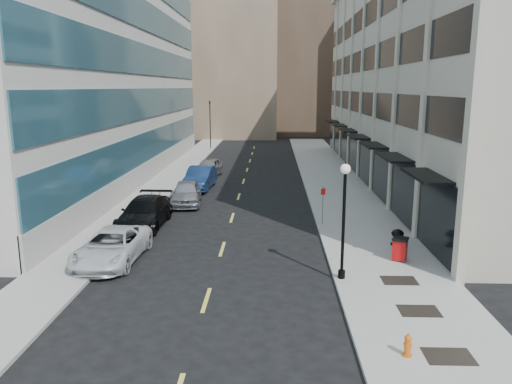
# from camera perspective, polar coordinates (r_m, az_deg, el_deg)

# --- Properties ---
(ground) EXTENTS (160.00, 160.00, 0.00)m
(ground) POSITION_cam_1_polar(r_m,az_deg,el_deg) (17.39, -6.59, -14.86)
(ground) COLOR black
(ground) RESTS_ON ground
(sidewalk_right) EXTENTS (5.00, 80.00, 0.15)m
(sidewalk_right) POSITION_cam_1_polar(r_m,az_deg,el_deg) (36.53, 9.83, -0.49)
(sidewalk_right) COLOR gray
(sidewalk_right) RESTS_ON ground
(sidewalk_left) EXTENTS (3.00, 80.00, 0.15)m
(sidewalk_left) POSITION_cam_1_polar(r_m,az_deg,el_deg) (37.27, -12.01, -0.33)
(sidewalk_left) COLOR gray
(sidewalk_left) RESTS_ON ground
(building_right) EXTENTS (15.30, 46.50, 18.25)m
(building_right) POSITION_cam_1_polar(r_m,az_deg,el_deg) (44.77, 21.35, 12.64)
(building_right) COLOR #BEB8A1
(building_right) RESTS_ON ground
(building_left) EXTENTS (16.14, 46.00, 20.00)m
(building_left) POSITION_cam_1_polar(r_m,az_deg,el_deg) (46.22, -22.20, 13.76)
(building_left) COLOR beige
(building_left) RESTS_ON ground
(skyline_tan_near) EXTENTS (14.00, 18.00, 28.00)m
(skyline_tan_near) POSITION_cam_1_polar(r_m,az_deg,el_deg) (83.82, -2.59, 16.14)
(skyline_tan_near) COLOR #967C62
(skyline_tan_near) RESTS_ON ground
(skyline_brown) EXTENTS (12.00, 16.00, 34.00)m
(skyline_brown) POSITION_cam_1_polar(r_m,az_deg,el_deg) (88.00, 5.81, 17.85)
(skyline_brown) COLOR brown
(skyline_brown) RESTS_ON ground
(skyline_tan_far) EXTENTS (12.00, 14.00, 22.00)m
(skyline_tan_far) POSITION_cam_1_polar(r_m,az_deg,el_deg) (94.84, -8.30, 13.72)
(skyline_tan_far) COLOR #967C62
(skyline_tan_far) RESTS_ON ground
(skyline_stone) EXTENTS (10.00, 14.00, 20.00)m
(skyline_stone) POSITION_cam_1_polar(r_m,az_deg,el_deg) (82.85, 13.09, 13.13)
(skyline_stone) COLOR #BEB8A1
(skyline_stone) RESTS_ON ground
(grate_near) EXTENTS (1.40, 1.00, 0.01)m
(grate_near) POSITION_cam_1_polar(r_m,az_deg,el_deg) (16.23, 21.16, -17.11)
(grate_near) COLOR black
(grate_near) RESTS_ON sidewalk_right
(grate_mid) EXTENTS (1.40, 1.00, 0.01)m
(grate_mid) POSITION_cam_1_polar(r_m,az_deg,el_deg) (18.77, 18.14, -12.79)
(grate_mid) COLOR black
(grate_mid) RESTS_ON sidewalk_right
(grate_far) EXTENTS (1.40, 1.00, 0.01)m
(grate_far) POSITION_cam_1_polar(r_m,az_deg,el_deg) (21.25, 16.05, -9.69)
(grate_far) COLOR black
(grate_far) RESTS_ON sidewalk_right
(road_centerline) EXTENTS (0.15, 68.20, 0.01)m
(road_centerline) POSITION_cam_1_polar(r_m,az_deg,el_deg) (33.36, -2.34, -1.62)
(road_centerline) COLOR #D8CC4C
(road_centerline) RESTS_ON ground
(traffic_signal) EXTENTS (0.66, 0.66, 6.98)m
(traffic_signal) POSITION_cam_1_polar(r_m,az_deg,el_deg) (63.88, -5.30, 9.99)
(traffic_signal) COLOR black
(traffic_signal) RESTS_ON ground
(car_white_van) EXTENTS (2.66, 5.44, 1.49)m
(car_white_van) POSITION_cam_1_polar(r_m,az_deg,el_deg) (23.63, -16.13, -5.98)
(car_white_van) COLOR silver
(car_white_van) RESTS_ON ground
(car_black_pickup) EXTENTS (2.44, 5.73, 1.65)m
(car_black_pickup) POSITION_cam_1_polar(r_m,az_deg,el_deg) (29.01, -12.61, -2.31)
(car_black_pickup) COLOR black
(car_black_pickup) RESTS_ON ground
(car_silver_sedan) EXTENTS (2.37, 4.88, 1.60)m
(car_silver_sedan) POSITION_cam_1_polar(r_m,az_deg,el_deg) (34.00, -7.96, -0.10)
(car_silver_sedan) COLOR #96979E
(car_silver_sedan) RESTS_ON ground
(car_blue_sedan) EXTENTS (2.13, 5.30, 1.71)m
(car_blue_sedan) POSITION_cam_1_polar(r_m,az_deg,el_deg) (39.10, -6.41, 1.59)
(car_blue_sedan) COLOR navy
(car_blue_sedan) RESTS_ON ground
(car_grey_sedan) EXTENTS (2.37, 4.93, 1.62)m
(car_grey_sedan) POSITION_cam_1_polar(r_m,az_deg,el_deg) (44.31, -5.43, 2.77)
(car_grey_sedan) COLOR gray
(car_grey_sedan) RESTS_ON ground
(fire_hydrant) EXTENTS (0.28, 0.28, 0.70)m
(fire_hydrant) POSITION_cam_1_polar(r_m,az_deg,el_deg) (15.73, 16.95, -16.40)
(fire_hydrant) COLOR orange
(fire_hydrant) RESTS_ON sidewalk_right
(trash_bin) EXTENTS (0.86, 0.86, 1.06)m
(trash_bin) POSITION_cam_1_polar(r_m,az_deg,el_deg) (23.44, 16.12, -6.19)
(trash_bin) COLOR #AF0B0C
(trash_bin) RESTS_ON sidewalk_right
(lamppost) EXTENTS (0.40, 0.40, 4.84)m
(lamppost) POSITION_cam_1_polar(r_m,az_deg,el_deg) (20.14, 10.02, -2.12)
(lamppost) COLOR black
(lamppost) RESTS_ON sidewalk_right
(sign_post) EXTENTS (0.26, 0.11, 2.24)m
(sign_post) POSITION_cam_1_polar(r_m,az_deg,el_deg) (28.31, 7.66, -0.85)
(sign_post) COLOR slate
(sign_post) RESTS_ON sidewalk_right
(urn_planter) EXTENTS (0.61, 0.61, 0.84)m
(urn_planter) POSITION_cam_1_polar(r_m,az_deg,el_deg) (25.49, 15.87, -4.84)
(urn_planter) COLOR black
(urn_planter) RESTS_ON sidewalk_right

